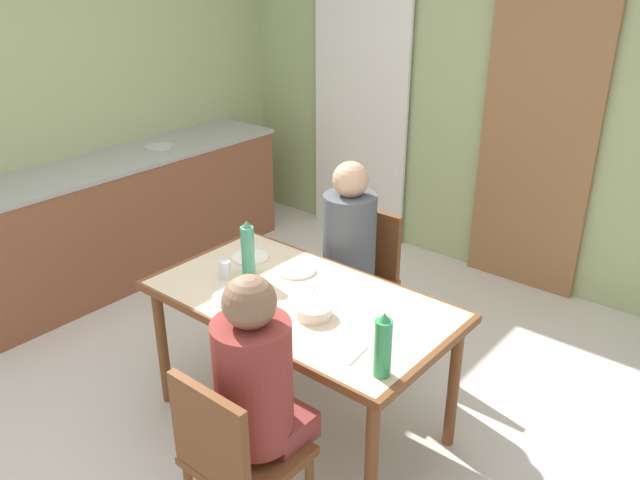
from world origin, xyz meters
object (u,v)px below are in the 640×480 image
at_px(chair_far_diner, 361,273).
at_px(person_far_diner, 348,237).
at_px(water_bottle_green_near, 383,346).
at_px(chair_near_diner, 234,456).
at_px(dining_table, 300,311).
at_px(water_bottle_green_far, 248,250).
at_px(kitchen_counter, 123,218).
at_px(serving_bowl_center, 313,311).
at_px(person_near_diner, 256,378).

distance_m(chair_far_diner, person_far_diner, 0.31).
bearing_deg(water_bottle_green_near, chair_near_diner, -122.07).
distance_m(dining_table, water_bottle_green_far, 0.42).
xyz_separation_m(person_far_diner, water_bottle_green_far, (-0.17, -0.61, 0.10)).
bearing_deg(chair_near_diner, chair_far_diner, 108.73).
xyz_separation_m(chair_near_diner, water_bottle_green_far, (-0.68, 0.77, 0.38)).
bearing_deg(kitchen_counter, water_bottle_green_near, -13.90).
bearing_deg(chair_near_diner, dining_table, 113.23).
height_order(dining_table, water_bottle_green_far, water_bottle_green_far).
bearing_deg(kitchen_counter, chair_far_diner, 9.74).
distance_m(water_bottle_green_near, water_bottle_green_far, 1.04).
height_order(chair_near_diner, person_far_diner, person_far_diner).
height_order(kitchen_counter, person_far_diner, person_far_diner).
relative_size(person_far_diner, water_bottle_green_far, 2.57).
height_order(kitchen_counter, serving_bowl_center, kitchen_counter).
xyz_separation_m(person_far_diner, serving_bowl_center, (0.35, -0.71, -0.02)).
bearing_deg(dining_table, chair_near_diner, -66.77).
xyz_separation_m(chair_near_diner, chair_far_diner, (-0.52, 1.52, 0.00)).
height_order(person_near_diner, water_bottle_green_far, person_near_diner).
bearing_deg(water_bottle_green_near, serving_bowl_center, 161.49).
height_order(chair_far_diner, water_bottle_green_near, water_bottle_green_near).
relative_size(kitchen_counter, chair_near_diner, 3.03).
xyz_separation_m(person_near_diner, serving_bowl_center, (-0.17, 0.54, -0.02)).
distance_m(person_near_diner, water_bottle_green_far, 0.94).
distance_m(water_bottle_green_near, serving_bowl_center, 0.53).
distance_m(person_far_diner, water_bottle_green_near, 1.22).
bearing_deg(person_far_diner, serving_bowl_center, 115.92).
bearing_deg(person_near_diner, serving_bowl_center, 107.52).
height_order(dining_table, serving_bowl_center, serving_bowl_center).
height_order(kitchen_counter, person_near_diner, person_near_diner).
bearing_deg(dining_table, chair_far_diner, 103.97).
bearing_deg(serving_bowl_center, person_far_diner, 115.92).
xyz_separation_m(dining_table, chair_far_diner, (-0.19, 0.76, -0.17)).
relative_size(person_near_diner, person_far_diner, 1.00).
xyz_separation_m(chair_near_diner, water_bottle_green_near, (0.32, 0.51, 0.37)).
height_order(kitchen_counter, chair_near_diner, kitchen_counter).
distance_m(chair_near_diner, water_bottle_green_near, 0.71).
height_order(kitchen_counter, water_bottle_green_near, water_bottle_green_near).
distance_m(kitchen_counter, serving_bowl_center, 2.35).
bearing_deg(person_far_diner, water_bottle_green_near, 133.58).
distance_m(dining_table, serving_bowl_center, 0.21).
relative_size(chair_far_diner, water_bottle_green_near, 3.11).
bearing_deg(chair_near_diner, serving_bowl_center, 104.13).
relative_size(dining_table, water_bottle_green_near, 5.32).
height_order(dining_table, chair_near_diner, chair_near_diner).
distance_m(kitchen_counter, chair_near_diner, 2.72).
relative_size(chair_near_diner, serving_bowl_center, 5.12).
relative_size(kitchen_counter, person_near_diner, 3.42).
bearing_deg(kitchen_counter, serving_bowl_center, -12.88).
distance_m(chair_near_diner, person_near_diner, 0.31).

